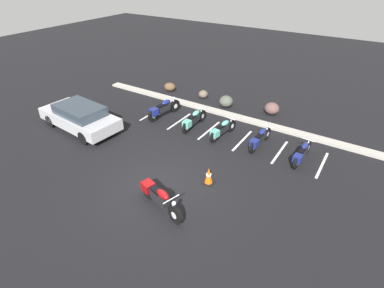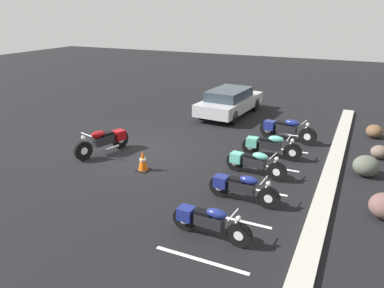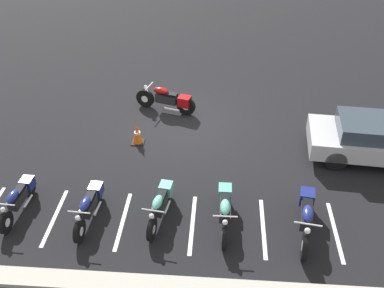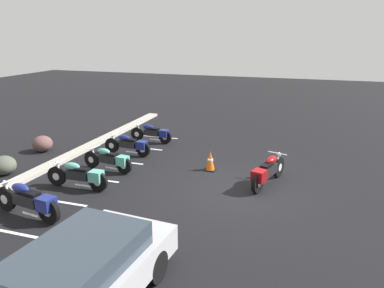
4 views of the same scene
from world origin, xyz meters
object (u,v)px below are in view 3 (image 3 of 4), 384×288
object	(u,v)px
parked_bike_0	(306,215)
parked_bike_3	(89,205)
parked_bike_1	(225,208)
parked_bike_4	(19,198)
motorcycle_maroon_featured	(168,99)
traffic_cone	(137,134)
car_silver	(381,139)
parked_bike_2	(160,204)

from	to	relation	value
parked_bike_0	parked_bike_3	size ratio (longest dim) A/B	1.13
parked_bike_1	parked_bike_4	distance (m)	5.37
motorcycle_maroon_featured	parked_bike_4	distance (m)	6.30
motorcycle_maroon_featured	parked_bike_4	world-z (taller)	motorcycle_maroon_featured
motorcycle_maroon_featured	parked_bike_4	size ratio (longest dim) A/B	1.12
traffic_cone	parked_bike_3	bearing A→B (deg)	79.64
motorcycle_maroon_featured	car_silver	size ratio (longest dim) A/B	0.50
motorcycle_maroon_featured	parked_bike_0	bearing A→B (deg)	142.81
parked_bike_0	parked_bike_4	bearing A→B (deg)	-82.60
motorcycle_maroon_featured	traffic_cone	bearing A→B (deg)	86.24
parked_bike_0	parked_bike_3	distance (m)	5.46
motorcycle_maroon_featured	parked_bike_4	xyz separation A→B (m)	(3.31, 5.36, -0.06)
parked_bike_1	parked_bike_2	bearing A→B (deg)	-92.90
parked_bike_4	car_silver	bearing A→B (deg)	110.51
parked_bike_3	traffic_cone	distance (m)	3.51
parked_bike_1	parked_bike_3	size ratio (longest dim) A/B	1.04
parked_bike_0	parked_bike_4	size ratio (longest dim) A/B	1.16
parked_bike_3	parked_bike_2	bearing A→B (deg)	99.61
parked_bike_0	parked_bike_4	xyz separation A→B (m)	(7.38, -0.18, -0.07)
parked_bike_0	parked_bike_2	size ratio (longest dim) A/B	1.14
parked_bike_4	car_silver	world-z (taller)	car_silver
parked_bike_4	parked_bike_0	bearing A→B (deg)	92.14
motorcycle_maroon_featured	parked_bike_3	distance (m)	5.69
parked_bike_0	parked_bike_2	bearing A→B (deg)	-84.56
parked_bike_0	parked_bike_4	world-z (taller)	parked_bike_0
parked_bike_3	parked_bike_4	distance (m)	1.92
motorcycle_maroon_featured	parked_bike_4	bearing A→B (deg)	74.87
motorcycle_maroon_featured	parked_bike_0	size ratio (longest dim) A/B	0.97
traffic_cone	parked_bike_0	bearing A→B (deg)	144.16
parked_bike_0	car_silver	size ratio (longest dim) A/B	0.51
parked_bike_0	traffic_cone	size ratio (longest dim) A/B	3.28
parked_bike_0	traffic_cone	bearing A→B (deg)	-117.01
motorcycle_maroon_featured	parked_bike_3	world-z (taller)	motorcycle_maroon_featured
traffic_cone	parked_bike_1	bearing A→B (deg)	130.11
parked_bike_2	traffic_cone	xyz separation A→B (m)	(1.17, -3.27, -0.09)
parked_bike_0	car_silver	bearing A→B (deg)	149.72
parked_bike_1	traffic_cone	size ratio (longest dim) A/B	3.04
parked_bike_1	car_silver	world-z (taller)	car_silver
parked_bike_3	traffic_cone	bearing A→B (deg)	173.47
parked_bike_2	car_silver	distance (m)	6.98
parked_bike_0	parked_bike_3	xyz separation A→B (m)	(5.46, -0.03, -0.06)
parked_bike_0	motorcycle_maroon_featured	bearing A→B (deg)	-134.90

